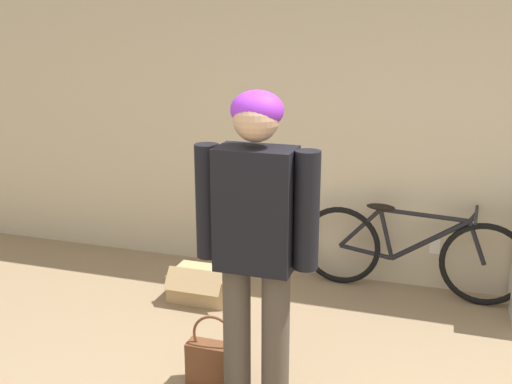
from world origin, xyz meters
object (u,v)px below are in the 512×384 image
at_px(bicycle, 409,252).
at_px(handbag, 214,362).
at_px(person, 256,230).
at_px(cardboard_box, 202,284).

distance_m(bicycle, handbag, 1.89).
distance_m(person, cardboard_box, 1.70).
height_order(bicycle, cardboard_box, bicycle).
relative_size(person, bicycle, 1.01).
bearing_deg(handbag, bicycle, 58.51).
bearing_deg(person, bicycle, 68.96).
bearing_deg(bicycle, cardboard_box, -155.68).
distance_m(person, bicycle, 1.99).
xyz_separation_m(handbag, cardboard_box, (-0.51, 1.03, -0.04)).
bearing_deg(person, handbag, 155.03).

